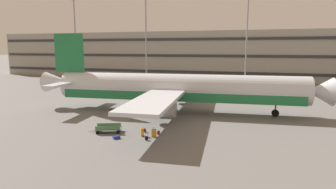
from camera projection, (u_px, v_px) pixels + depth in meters
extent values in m
plane|color=slate|center=(148.00, 107.00, 42.33)|extent=(600.00, 600.00, 0.00)
cube|color=gray|center=(205.00, 55.00, 87.07)|extent=(128.33, 21.95, 13.18)
cube|color=#2D2D33|center=(198.00, 72.00, 77.32)|extent=(127.05, 0.24, 0.70)
cube|color=#2D2D33|center=(198.00, 56.00, 76.62)|extent=(127.05, 0.24, 0.70)
cube|color=#2D2D33|center=(198.00, 39.00, 75.92)|extent=(127.05, 0.24, 0.70)
cylinder|color=silver|center=(178.00, 88.00, 38.44)|extent=(33.18, 6.48, 3.64)
cube|color=#1E723F|center=(178.00, 95.00, 38.60)|extent=(31.86, 6.29, 1.16)
cone|color=silver|center=(320.00, 92.00, 34.83)|extent=(3.20, 3.70, 3.46)
cone|color=silver|center=(59.00, 82.00, 42.06)|extent=(4.60, 3.28, 2.91)
cube|color=#1E723F|center=(69.00, 53.00, 40.99)|extent=(4.38, 0.74, 5.46)
cube|color=silver|center=(85.00, 79.00, 44.90)|extent=(2.27, 5.59, 0.20)
cube|color=silver|center=(60.00, 84.00, 38.23)|extent=(2.27, 5.59, 0.20)
cube|color=silver|center=(181.00, 82.00, 47.14)|extent=(5.58, 14.19, 0.36)
cube|color=silver|center=(154.00, 101.00, 30.25)|extent=(5.58, 14.19, 0.36)
cylinder|color=#9E9EA3|center=(182.00, 92.00, 44.83)|extent=(2.76, 2.22, 2.00)
cylinder|color=#9E9EA3|center=(164.00, 108.00, 32.76)|extent=(2.76, 2.22, 2.00)
cylinder|color=black|center=(275.00, 113.00, 36.32)|extent=(0.93, 0.43, 0.90)
cylinder|color=slate|center=(276.00, 107.00, 36.20)|extent=(0.20, 0.20, 1.55)
cylinder|color=black|center=(171.00, 106.00, 40.67)|extent=(0.93, 0.43, 0.90)
cylinder|color=slate|center=(171.00, 101.00, 40.55)|extent=(0.20, 0.20, 1.55)
cylinder|color=black|center=(166.00, 111.00, 37.69)|extent=(0.93, 0.43, 0.90)
cylinder|color=slate|center=(166.00, 105.00, 37.56)|extent=(0.20, 0.20, 1.55)
cylinder|color=gray|center=(76.00, 40.00, 79.57)|extent=(0.36, 0.36, 21.62)
cylinder|color=gray|center=(146.00, 40.00, 73.53)|extent=(0.36, 0.36, 21.24)
cylinder|color=gray|center=(247.00, 38.00, 66.27)|extent=(0.36, 0.36, 21.74)
cube|color=orange|center=(142.00, 132.00, 28.27)|extent=(0.44, 0.50, 0.77)
cylinder|color=#333338|center=(143.00, 128.00, 28.11)|extent=(0.02, 0.02, 0.11)
cylinder|color=#333338|center=(143.00, 127.00, 28.34)|extent=(0.02, 0.02, 0.11)
cube|color=black|center=(143.00, 127.00, 28.21)|extent=(0.14, 0.22, 0.02)
cylinder|color=black|center=(141.00, 136.00, 28.15)|extent=(0.05, 0.04, 0.05)
cylinder|color=black|center=(141.00, 135.00, 28.48)|extent=(0.05, 0.04, 0.05)
cylinder|color=black|center=(144.00, 136.00, 28.20)|extent=(0.05, 0.04, 0.05)
cylinder|color=black|center=(143.00, 135.00, 28.53)|extent=(0.05, 0.04, 0.05)
cube|color=navy|center=(116.00, 137.00, 27.50)|extent=(0.75, 0.77, 0.26)
cube|color=black|center=(120.00, 137.00, 27.67)|extent=(0.19, 0.17, 0.02)
cube|color=orange|center=(154.00, 133.00, 27.96)|extent=(0.51, 0.38, 0.72)
cylinder|color=#333338|center=(155.00, 128.00, 27.97)|extent=(0.02, 0.02, 0.14)
cylinder|color=#333338|center=(153.00, 128.00, 27.97)|extent=(0.02, 0.02, 0.14)
cube|color=black|center=(154.00, 128.00, 27.96)|extent=(0.25, 0.09, 0.02)
cylinder|color=black|center=(156.00, 137.00, 27.92)|extent=(0.03, 0.05, 0.05)
cylinder|color=black|center=(152.00, 137.00, 27.93)|extent=(0.03, 0.05, 0.05)
cylinder|color=black|center=(156.00, 136.00, 28.12)|extent=(0.03, 0.05, 0.05)
cylinder|color=black|center=(152.00, 136.00, 28.13)|extent=(0.03, 0.05, 0.05)
ellipsoid|color=maroon|center=(145.00, 130.00, 29.51)|extent=(0.27, 0.34, 0.43)
ellipsoid|color=maroon|center=(146.00, 131.00, 29.51)|extent=(0.14, 0.23, 0.19)
torus|color=black|center=(145.00, 128.00, 29.48)|extent=(0.03, 0.08, 0.08)
cube|color=black|center=(144.00, 130.00, 29.60)|extent=(0.03, 0.04, 0.36)
cube|color=black|center=(144.00, 131.00, 29.44)|extent=(0.03, 0.04, 0.36)
ellipsoid|color=black|center=(146.00, 138.00, 26.95)|extent=(0.35, 0.39, 0.42)
ellipsoid|color=black|center=(146.00, 139.00, 27.03)|extent=(0.20, 0.25, 0.19)
torus|color=black|center=(147.00, 136.00, 26.90)|extent=(0.05, 0.08, 0.08)
cube|color=black|center=(146.00, 139.00, 26.82)|extent=(0.04, 0.04, 0.36)
cube|color=black|center=(148.00, 138.00, 26.95)|extent=(0.04, 0.04, 0.36)
ellipsoid|color=maroon|center=(158.00, 132.00, 28.81)|extent=(0.37, 0.39, 0.40)
ellipsoid|color=maroon|center=(157.00, 133.00, 28.80)|extent=(0.20, 0.24, 0.18)
torus|color=black|center=(159.00, 130.00, 28.78)|extent=(0.05, 0.08, 0.08)
cube|color=black|center=(160.00, 133.00, 28.75)|extent=(0.04, 0.04, 0.34)
cube|color=black|center=(159.00, 132.00, 28.91)|extent=(0.04, 0.04, 0.34)
cube|color=#4C724C|center=(108.00, 128.00, 29.51)|extent=(2.90, 2.18, 0.12)
cylinder|color=#4C4C51|center=(92.00, 131.00, 29.40)|extent=(0.67, 0.31, 0.05)
cube|color=#4C724C|center=(108.00, 128.00, 28.87)|extent=(2.30, 0.97, 0.40)
cube|color=#4C724C|center=(109.00, 125.00, 30.08)|extent=(2.30, 0.97, 0.40)
cylinder|color=black|center=(97.00, 132.00, 28.91)|extent=(0.37, 0.23, 0.36)
cylinder|color=black|center=(99.00, 129.00, 30.00)|extent=(0.37, 0.23, 0.36)
cylinder|color=black|center=(118.00, 132.00, 29.10)|extent=(0.37, 0.23, 0.36)
cylinder|color=black|center=(119.00, 129.00, 30.18)|extent=(0.37, 0.23, 0.36)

